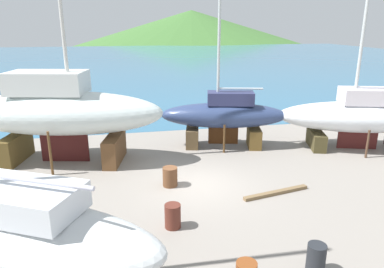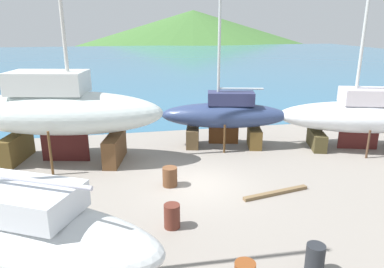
{
  "view_description": "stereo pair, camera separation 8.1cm",
  "coord_description": "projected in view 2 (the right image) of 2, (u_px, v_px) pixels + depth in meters",
  "views": [
    {
      "loc": [
        -3.18,
        -14.38,
        6.88
      ],
      "look_at": [
        0.06,
        1.6,
        1.88
      ],
      "focal_mm": 33.73,
      "sensor_mm": 36.0,
      "label": 1
    },
    {
      "loc": [
        -3.1,
        -14.4,
        6.88
      ],
      "look_at": [
        0.06,
        1.6,
        1.88
      ],
      "focal_mm": 33.73,
      "sensor_mm": 36.0,
      "label": 2
    }
  ],
  "objects": [
    {
      "name": "sea_water",
      "position": [
        136.0,
        60.0,
        70.25
      ],
      "size": [
        143.12,
        98.24,
        0.01
      ],
      "primitive_type": "cube",
      "color": "teal",
      "rests_on": "ground"
    },
    {
      "name": "sailboat_small_center",
      "position": [
        9.0,
        230.0,
        9.21
      ],
      "size": [
        8.86,
        6.35,
        13.15
      ],
      "rotation": [
        0.0,
        0.0,
        2.67
      ],
      "color": "#533D1A",
      "rests_on": "ground"
    },
    {
      "name": "headland_hill",
      "position": [
        193.0,
        40.0,
        157.84
      ],
      "size": [
        171.58,
        171.58,
        24.95
      ],
      "primitive_type": "cone",
      "color": "#3F6D31",
      "rests_on": "ground"
    },
    {
      "name": "barrel_rust_far",
      "position": [
        170.0,
        177.0,
        15.86
      ],
      "size": [
        0.92,
        0.92,
        0.86
      ],
      "primitive_type": "cylinder",
      "rotation": [
        0.0,
        0.0,
        2.42
      ],
      "color": "brown",
      "rests_on": "ground"
    },
    {
      "name": "timber_short_skew",
      "position": [
        276.0,
        193.0,
        15.14
      ],
      "size": [
        3.06,
        0.84,
        0.14
      ],
      "primitive_type": "cube",
      "rotation": [
        0.0,
        0.0,
        0.2
      ],
      "color": "brown",
      "rests_on": "ground"
    },
    {
      "name": "barrel_blue_faded",
      "position": [
        172.0,
        216.0,
        12.6
      ],
      "size": [
        0.64,
        0.64,
        0.87
      ],
      "primitive_type": "cylinder",
      "rotation": [
        0.0,
        0.0,
        1.69
      ],
      "color": "#5E2A20",
      "rests_on": "ground"
    },
    {
      "name": "sailboat_large_starboard",
      "position": [
        225.0,
        115.0,
        20.53
      ],
      "size": [
        7.42,
        3.49,
        11.56
      ],
      "rotation": [
        0.0,
        0.0,
        2.91
      ],
      "color": "brown",
      "rests_on": "ground"
    },
    {
      "name": "sailboat_mid_port",
      "position": [
        362.0,
        116.0,
        20.11
      ],
      "size": [
        9.52,
        5.2,
        15.85
      ],
      "rotation": [
        0.0,
        0.0,
        2.85
      ],
      "color": "#473E22",
      "rests_on": "ground"
    },
    {
      "name": "sailboat_far_slipway",
      "position": [
        60.0,
        112.0,
        18.1
      ],
      "size": [
        10.75,
        5.44,
        16.04
      ],
      "rotation": [
        0.0,
        0.0,
        -0.22
      ],
      "color": "brown",
      "rests_on": "ground"
    },
    {
      "name": "ground_plane",
      "position": [
        216.0,
        220.0,
        13.15
      ],
      "size": [
        47.01,
        47.01,
        0.0
      ],
      "primitive_type": "plane",
      "color": "gray"
    },
    {
      "name": "barrel_tipped_center",
      "position": [
        315.0,
        259.0,
        10.29
      ],
      "size": [
        0.76,
        0.76,
        0.89
      ],
      "primitive_type": "cylinder",
      "rotation": [
        0.0,
        0.0,
        2.4
      ],
      "color": "#24272C",
      "rests_on": "ground"
    }
  ]
}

